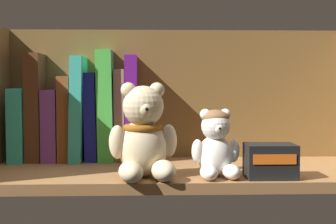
{
  "coord_description": "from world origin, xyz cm",
  "views": [
    {
      "loc": [
        -6.79,
        -94.27,
        18.58
      ],
      "look_at": [
        -3.48,
        0.0,
        13.28
      ],
      "focal_mm": 51.04,
      "sensor_mm": 36.0,
      "label": 1
    }
  ],
  "objects_px": {
    "book_2": "(53,125)",
    "small_product_box": "(270,161)",
    "book_7": "(120,115)",
    "book_1": "(37,107)",
    "book_3": "(67,118)",
    "teddy_bear_larger": "(144,137)",
    "book_4": "(80,109)",
    "book_8": "(132,108)",
    "book_5": "(92,116)",
    "book_0": "(22,124)",
    "book_6": "(106,105)",
    "teddy_bear_smaller": "(216,145)"
  },
  "relations": [
    {
      "from": "book_2",
      "to": "small_product_box",
      "type": "bearing_deg",
      "value": -27.77
    },
    {
      "from": "book_7",
      "to": "book_1",
      "type": "bearing_deg",
      "value": 180.0
    },
    {
      "from": "book_3",
      "to": "teddy_bear_larger",
      "type": "bearing_deg",
      "value": -51.17
    },
    {
      "from": "book_4",
      "to": "book_8",
      "type": "bearing_deg",
      "value": 0.0
    },
    {
      "from": "book_3",
      "to": "book_5",
      "type": "bearing_deg",
      "value": 0.0
    },
    {
      "from": "book_4",
      "to": "teddy_bear_larger",
      "type": "bearing_deg",
      "value": -55.93
    },
    {
      "from": "book_0",
      "to": "small_product_box",
      "type": "xyz_separation_m",
      "value": [
        0.5,
        -0.23,
        -0.05
      ]
    },
    {
      "from": "book_7",
      "to": "small_product_box",
      "type": "relative_size",
      "value": 2.27
    },
    {
      "from": "book_0",
      "to": "book_6",
      "type": "relative_size",
      "value": 0.66
    },
    {
      "from": "book_8",
      "to": "small_product_box",
      "type": "xyz_separation_m",
      "value": [
        0.26,
        -0.23,
        -0.08
      ]
    },
    {
      "from": "book_0",
      "to": "book_6",
      "type": "bearing_deg",
      "value": 0.0
    },
    {
      "from": "book_2",
      "to": "book_3",
      "type": "distance_m",
      "value": 0.03
    },
    {
      "from": "book_6",
      "to": "book_5",
      "type": "bearing_deg",
      "value": 180.0
    },
    {
      "from": "book_8",
      "to": "teddy_bear_smaller",
      "type": "xyz_separation_m",
      "value": [
        0.16,
        -0.21,
        -0.06
      ]
    },
    {
      "from": "book_7",
      "to": "small_product_box",
      "type": "distance_m",
      "value": 0.37
    },
    {
      "from": "book_5",
      "to": "small_product_box",
      "type": "xyz_separation_m",
      "value": [
        0.34,
        -0.23,
        -0.07
      ]
    },
    {
      "from": "book_7",
      "to": "teddy_bear_smaller",
      "type": "distance_m",
      "value": 0.28
    },
    {
      "from": "book_2",
      "to": "book_3",
      "type": "relative_size",
      "value": 0.84
    },
    {
      "from": "book_8",
      "to": "small_product_box",
      "type": "distance_m",
      "value": 0.35
    },
    {
      "from": "teddy_bear_larger",
      "to": "small_product_box",
      "type": "relative_size",
      "value": 1.94
    },
    {
      "from": "book_7",
      "to": "book_4",
      "type": "bearing_deg",
      "value": 180.0
    },
    {
      "from": "book_6",
      "to": "book_8",
      "type": "height_order",
      "value": "book_6"
    },
    {
      "from": "book_2",
      "to": "teddy_bear_larger",
      "type": "xyz_separation_m",
      "value": [
        0.2,
        -0.22,
        -0.0
      ]
    },
    {
      "from": "book_1",
      "to": "book_6",
      "type": "height_order",
      "value": "book_6"
    },
    {
      "from": "book_4",
      "to": "small_product_box",
      "type": "bearing_deg",
      "value": -31.38
    },
    {
      "from": "book_0",
      "to": "book_8",
      "type": "xyz_separation_m",
      "value": [
        0.24,
        0.0,
        0.04
      ]
    },
    {
      "from": "book_1",
      "to": "book_2",
      "type": "xyz_separation_m",
      "value": [
        0.03,
        0.0,
        -0.04
      ]
    },
    {
      "from": "book_2",
      "to": "book_6",
      "type": "distance_m",
      "value": 0.13
    },
    {
      "from": "book_1",
      "to": "teddy_bear_larger",
      "type": "bearing_deg",
      "value": -41.99
    },
    {
      "from": "teddy_bear_smaller",
      "to": "book_6",
      "type": "bearing_deg",
      "value": 135.82
    },
    {
      "from": "book_1",
      "to": "book_5",
      "type": "xyz_separation_m",
      "value": [
        0.12,
        0.0,
        -0.02
      ]
    },
    {
      "from": "book_2",
      "to": "book_7",
      "type": "relative_size",
      "value": 0.78
    },
    {
      "from": "book_2",
      "to": "book_8",
      "type": "relative_size",
      "value": 0.68
    },
    {
      "from": "book_4",
      "to": "book_6",
      "type": "bearing_deg",
      "value": 0.0
    },
    {
      "from": "book_5",
      "to": "book_8",
      "type": "relative_size",
      "value": 0.84
    },
    {
      "from": "book_2",
      "to": "book_8",
      "type": "distance_m",
      "value": 0.18
    },
    {
      "from": "book_8",
      "to": "book_0",
      "type": "bearing_deg",
      "value": -180.0
    },
    {
      "from": "book_1",
      "to": "teddy_bear_smaller",
      "type": "xyz_separation_m",
      "value": [
        0.37,
        -0.21,
        -0.06
      ]
    },
    {
      "from": "book_5",
      "to": "book_8",
      "type": "distance_m",
      "value": 0.09
    },
    {
      "from": "book_2",
      "to": "book_5",
      "type": "distance_m",
      "value": 0.09
    },
    {
      "from": "book_7",
      "to": "teddy_bear_larger",
      "type": "height_order",
      "value": "book_7"
    },
    {
      "from": "book_2",
      "to": "small_product_box",
      "type": "relative_size",
      "value": 1.76
    },
    {
      "from": "book_3",
      "to": "book_6",
      "type": "xyz_separation_m",
      "value": [
        0.09,
        0.0,
        0.03
      ]
    },
    {
      "from": "book_0",
      "to": "teddy_bear_larger",
      "type": "xyz_separation_m",
      "value": [
        0.27,
        -0.22,
        -0.01
      ]
    },
    {
      "from": "book_6",
      "to": "book_8",
      "type": "bearing_deg",
      "value": 0.0
    },
    {
      "from": "book_1",
      "to": "book_6",
      "type": "relative_size",
      "value": 0.97
    },
    {
      "from": "book_8",
      "to": "book_3",
      "type": "bearing_deg",
      "value": -180.0
    },
    {
      "from": "book_2",
      "to": "book_5",
      "type": "relative_size",
      "value": 0.81
    },
    {
      "from": "book_1",
      "to": "book_5",
      "type": "height_order",
      "value": "book_1"
    },
    {
      "from": "book_2",
      "to": "teddy_bear_smaller",
      "type": "relative_size",
      "value": 1.26
    }
  ]
}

